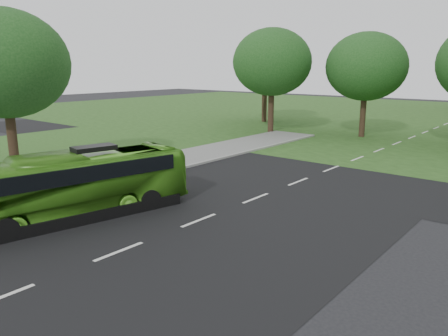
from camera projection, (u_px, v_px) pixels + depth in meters
The scene contains 7 objects.
ground at pixel (163, 235), 16.33m from camera, with size 160.00×160.00×0.00m, color black.
street_surfaces at pixel (378, 148), 33.66m from camera, with size 120.00×120.00×0.15m.
tree_park_a at pixel (272, 62), 40.20m from camera, with size 7.27×7.27×9.66m.
tree_park_b at pixel (366, 67), 37.91m from camera, with size 6.96×6.96×9.13m.
tree_park_f at pixel (265, 62), 48.61m from camera, with size 7.30×7.30×9.75m.
tree_side_near at pixel (4, 64), 23.72m from camera, with size 6.98×6.98×9.28m.
bus at pixel (74, 186), 18.00m from camera, with size 2.29×9.79×2.73m, color #4E9E22.
Camera 1 is at (11.54, -10.37, 6.14)m, focal length 35.00 mm.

